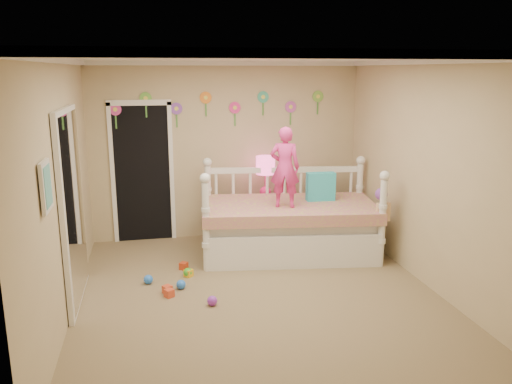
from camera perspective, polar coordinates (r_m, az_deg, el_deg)
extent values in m
cube|color=#7F684C|center=(5.89, 0.24, -11.38)|extent=(4.00, 4.50, 0.01)
cube|color=white|center=(5.35, 0.27, 14.80)|extent=(4.00, 4.50, 0.01)
cube|color=tan|center=(7.65, -3.26, 4.60)|extent=(4.00, 0.01, 2.60)
cube|color=tan|center=(5.43, -20.85, 0.08)|extent=(0.01, 4.50, 2.60)
cube|color=tan|center=(6.20, 18.66, 1.82)|extent=(0.01, 4.50, 2.60)
cube|color=#28C4CA|center=(7.10, 7.24, 0.61)|extent=(0.40, 0.16, 0.39)
cube|color=#7EE044|center=(7.27, 6.95, 0.63)|extent=(0.36, 0.24, 0.32)
imported|color=#EE3693|center=(6.64, 3.24, 2.77)|extent=(0.45, 0.37, 1.06)
cube|color=white|center=(7.68, 1.04, -2.87)|extent=(0.39, 0.30, 0.63)
sphere|color=#DB1D68|center=(7.58, 1.05, 0.03)|extent=(0.17, 0.17, 0.17)
cylinder|color=#DB1D68|center=(7.54, 1.06, 1.34)|extent=(0.03, 0.03, 0.36)
cylinder|color=#FF4C98|center=(7.50, 1.07, 3.02)|extent=(0.28, 0.28, 0.26)
cube|color=black|center=(7.60, -12.58, 2.21)|extent=(0.90, 0.04, 2.07)
cube|color=white|center=(5.77, -19.81, -1.65)|extent=(0.07, 1.30, 2.10)
cube|color=white|center=(4.51, -22.44, 0.60)|extent=(0.05, 0.34, 0.42)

